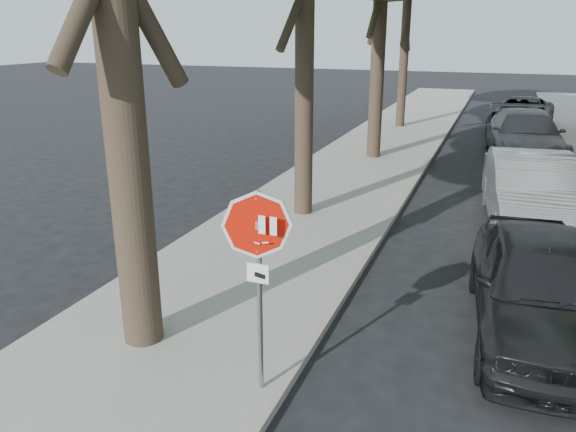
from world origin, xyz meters
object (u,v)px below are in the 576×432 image
object	(u,v)px
car_a	(541,286)
car_b	(531,192)
car_c	(525,136)
stop_sign	(258,255)
car_d	(522,114)

from	to	relation	value
car_a	car_b	distance (m)	5.25
car_b	car_c	bearing A→B (deg)	83.74
car_b	car_c	xyz separation A→B (m)	(0.00, 7.81, -0.00)
stop_sign	car_d	world-z (taller)	stop_sign
car_b	car_d	size ratio (longest dim) A/B	0.96
stop_sign	car_d	bearing A→B (deg)	81.68
car_b	car_c	size ratio (longest dim) A/B	0.88
stop_sign	car_b	xyz separation A→B (m)	(3.30, 8.17, -1.10)
stop_sign	car_c	distance (m)	16.35
car_d	stop_sign	bearing A→B (deg)	-91.28
car_c	stop_sign	bearing A→B (deg)	-108.12
car_a	car_b	world-z (taller)	car_b
car_c	car_d	size ratio (longest dim) A/B	1.09
car_a	car_c	size ratio (longest dim) A/B	0.81
car_a	car_d	world-z (taller)	car_a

